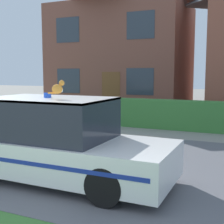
% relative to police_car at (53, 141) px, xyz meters
% --- Properties ---
extents(road_strip, '(28.00, 6.09, 0.01)m').
position_rel_police_car_xyz_m(road_strip, '(0.53, 1.53, -0.74)').
color(road_strip, '#5B5B60').
rests_on(road_strip, ground).
extents(garden_hedge, '(13.34, 0.59, 1.06)m').
position_rel_police_car_xyz_m(garden_hedge, '(0.06, 6.32, -0.21)').
color(garden_hedge, '#3D7F38').
rests_on(garden_hedge, ground).
extents(police_car, '(4.51, 1.71, 1.65)m').
position_rel_police_car_xyz_m(police_car, '(0.00, 0.00, 0.00)').
color(police_car, black).
rests_on(police_car, road_strip).
extents(cat, '(0.27, 0.24, 0.25)m').
position_rel_police_car_xyz_m(cat, '(0.28, -0.20, 1.02)').
color(cat, orange).
rests_on(cat, police_car).
extents(house_left, '(7.74, 5.47, 7.94)m').
position_rel_police_car_xyz_m(house_left, '(-3.64, 12.16, 3.31)').
color(house_left, brown).
rests_on(house_left, ground).
extents(wheelie_bin, '(0.73, 0.69, 1.00)m').
position_rel_police_car_xyz_m(wheelie_bin, '(-3.32, 5.46, -0.24)').
color(wheelie_bin, black).
rests_on(wheelie_bin, ground).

